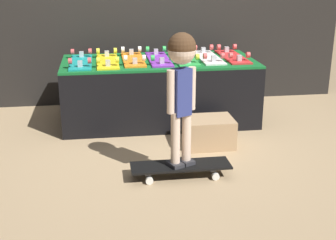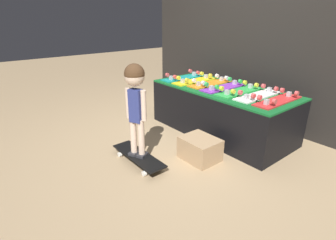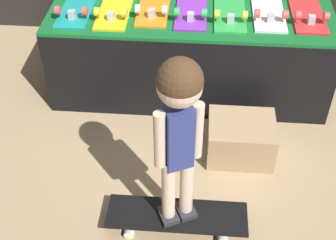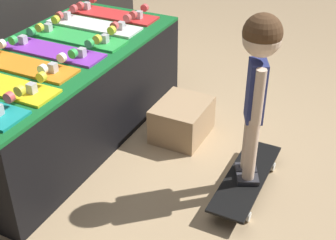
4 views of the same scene
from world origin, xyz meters
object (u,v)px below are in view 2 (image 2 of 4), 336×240
object	(u,v)px
skateboard_on_floor	(138,156)
child	(135,94)
skateboard_purple_on_rack	(223,87)
storage_box	(200,149)
skateboard_red_on_rack	(278,100)
skateboard_yellow_on_rack	(195,80)
skateboard_orange_on_rack	(210,83)
skateboard_green_on_rack	(239,91)
skateboard_teal_on_rack	(183,77)
skateboard_white_on_rack	(258,95)

from	to	relation	value
skateboard_on_floor	child	distance (m)	0.66
skateboard_purple_on_rack	skateboard_on_floor	size ratio (longest dim) A/B	0.94
storage_box	skateboard_on_floor	bearing A→B (deg)	-121.50
skateboard_red_on_rack	skateboard_yellow_on_rack	bearing A→B (deg)	-177.60
skateboard_orange_on_rack	skateboard_red_on_rack	xyz separation A→B (m)	(0.94, -0.00, 0.00)
skateboard_green_on_rack	storage_box	distance (m)	0.86
skateboard_teal_on_rack	child	xyz separation A→B (m)	(0.70, -1.22, 0.14)
skateboard_teal_on_rack	skateboard_yellow_on_rack	world-z (taller)	same
skateboard_teal_on_rack	skateboard_purple_on_rack	xyz separation A→B (m)	(0.70, 0.03, 0.00)
skateboard_green_on_rack	skateboard_red_on_rack	size ratio (longest dim) A/B	1.00
skateboard_red_on_rack	storage_box	bearing A→B (deg)	-117.44
skateboard_red_on_rack	skateboard_on_floor	world-z (taller)	skateboard_red_on_rack
skateboard_green_on_rack	skateboard_on_floor	xyz separation A→B (m)	(-0.24, -1.25, -0.52)
skateboard_yellow_on_rack	child	distance (m)	1.32
skateboard_green_on_rack	storage_box	xyz separation A→B (m)	(0.09, -0.70, -0.48)
skateboard_purple_on_rack	skateboard_green_on_rack	world-z (taller)	same
skateboard_orange_on_rack	skateboard_red_on_rack	world-z (taller)	same
skateboard_orange_on_rack	skateboard_white_on_rack	distance (m)	0.70
skateboard_yellow_on_rack	skateboard_green_on_rack	size ratio (longest dim) A/B	1.00
skateboard_purple_on_rack	child	size ratio (longest dim) A/B	0.71
skateboard_orange_on_rack	skateboard_green_on_rack	xyz separation A→B (m)	(0.47, -0.03, 0.00)
skateboard_on_floor	skateboard_red_on_rack	bearing A→B (deg)	60.78
skateboard_purple_on_rack	skateboard_white_on_rack	world-z (taller)	same
skateboard_teal_on_rack	child	bearing A→B (deg)	-60.31
skateboard_purple_on_rack	child	xyz separation A→B (m)	(-0.01, -1.26, 0.14)
skateboard_orange_on_rack	skateboard_on_floor	xyz separation A→B (m)	(0.23, -1.28, -0.52)
skateboard_teal_on_rack	skateboard_white_on_rack	distance (m)	1.18
skateboard_green_on_rack	skateboard_yellow_on_rack	bearing A→B (deg)	-177.93
skateboard_yellow_on_rack	skateboard_orange_on_rack	distance (m)	0.24
skateboard_purple_on_rack	skateboard_white_on_rack	size ratio (longest dim) A/B	1.00
skateboard_orange_on_rack	skateboard_green_on_rack	world-z (taller)	same
skateboard_on_floor	storage_box	distance (m)	0.64
skateboard_red_on_rack	skateboard_orange_on_rack	bearing A→B (deg)	179.78
skateboard_yellow_on_rack	skateboard_purple_on_rack	distance (m)	0.47
skateboard_green_on_rack	skateboard_red_on_rack	bearing A→B (deg)	2.88
skateboard_orange_on_rack	storage_box	xyz separation A→B (m)	(0.56, -0.73, -0.48)
skateboard_teal_on_rack	skateboard_green_on_rack	size ratio (longest dim) A/B	1.00
skateboard_orange_on_rack	skateboard_purple_on_rack	bearing A→B (deg)	-5.37
skateboard_on_floor	storage_box	bearing A→B (deg)	58.50
skateboard_yellow_on_rack	skateboard_teal_on_rack	bearing A→B (deg)	-179.65
skateboard_orange_on_rack	storage_box	size ratio (longest dim) A/B	1.73
skateboard_teal_on_rack	skateboard_red_on_rack	world-z (taller)	same
child	skateboard_green_on_rack	bearing A→B (deg)	54.50
skateboard_purple_on_rack	child	world-z (taller)	child
skateboard_purple_on_rack	child	distance (m)	1.26
skateboard_green_on_rack	storage_box	world-z (taller)	skateboard_green_on_rack
skateboard_red_on_rack	storage_box	size ratio (longest dim) A/B	1.73
skateboard_orange_on_rack	skateboard_green_on_rack	distance (m)	0.47
child	storage_box	bearing A→B (deg)	33.97
skateboard_yellow_on_rack	skateboard_green_on_rack	xyz separation A→B (m)	(0.70, 0.03, 0.00)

